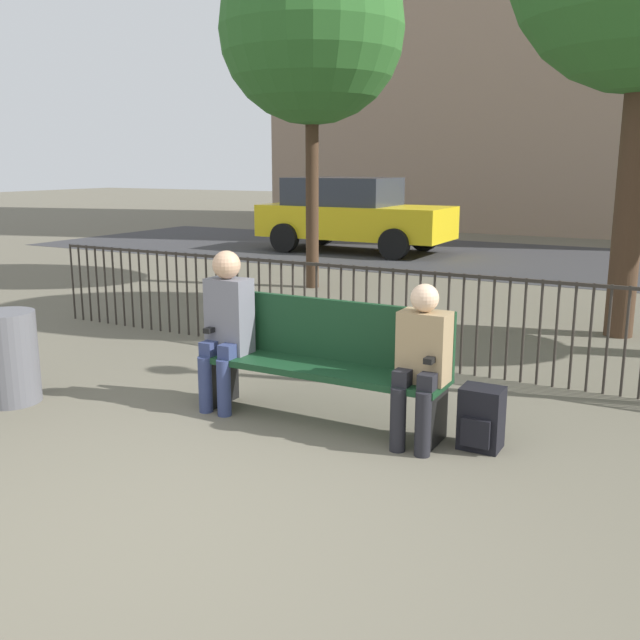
# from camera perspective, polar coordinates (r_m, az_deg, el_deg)

# --- Properties ---
(ground_plane) EXTENTS (80.00, 80.00, 0.00)m
(ground_plane) POSITION_cam_1_polar(r_m,az_deg,el_deg) (4.09, -13.13, -16.10)
(ground_plane) COLOR #605B4C
(park_bench) EXTENTS (1.94, 0.45, 0.92)m
(park_bench) POSITION_cam_1_polar(r_m,az_deg,el_deg) (5.40, 0.41, -2.95)
(park_bench) COLOR #14381E
(park_bench) RESTS_ON ground
(seated_person_0) EXTENTS (0.34, 0.39, 1.27)m
(seated_person_0) POSITION_cam_1_polar(r_m,az_deg,el_deg) (5.67, -7.52, -0.09)
(seated_person_0) COLOR navy
(seated_person_0) RESTS_ON ground
(seated_person_1) EXTENTS (0.34, 0.39, 1.14)m
(seated_person_1) POSITION_cam_1_polar(r_m,az_deg,el_deg) (4.92, 8.09, -2.95)
(seated_person_1) COLOR black
(seated_person_1) RESTS_ON ground
(backpack) EXTENTS (0.28, 0.27, 0.44)m
(backpack) POSITION_cam_1_polar(r_m,az_deg,el_deg) (5.06, 12.76, -7.70)
(backpack) COLOR black
(backpack) RESTS_ON ground
(fence_railing) EXTENTS (9.01, 0.03, 0.95)m
(fence_railing) POSITION_cam_1_polar(r_m,az_deg,el_deg) (6.87, 6.92, 0.83)
(fence_railing) COLOR #2D2823
(fence_railing) RESTS_ON ground
(tree_0) EXTENTS (2.76, 2.76, 5.25)m
(tree_0) POSITION_cam_1_polar(r_m,az_deg,el_deg) (11.34, -0.66, 22.20)
(tree_0) COLOR #422D1E
(tree_0) RESTS_ON ground
(street_surface) EXTENTS (24.00, 6.00, 0.01)m
(street_surface) POSITION_cam_1_polar(r_m,az_deg,el_deg) (14.97, 18.97, 4.38)
(street_surface) COLOR #333335
(street_surface) RESTS_ON ground
(parked_car_0) EXTENTS (4.20, 1.94, 1.62)m
(parked_car_0) POSITION_cam_1_polar(r_m,az_deg,el_deg) (15.92, 2.54, 8.52)
(parked_car_0) COLOR yellow
(parked_car_0) RESTS_ON ground
(trash_bin) EXTENTS (0.48, 0.48, 0.76)m
(trash_bin) POSITION_cam_1_polar(r_m,az_deg,el_deg) (6.36, -23.68, -2.76)
(trash_bin) COLOR #56565B
(trash_bin) RESTS_ON ground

